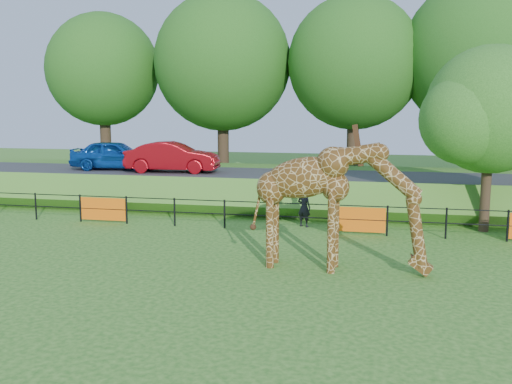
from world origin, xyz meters
TOP-DOWN VIEW (x-y plane):
  - ground at (0.00, 0.00)m, footprint 90.00×90.00m
  - giraffe at (2.64, 3.26)m, footprint 5.12×1.28m
  - perimeter_fence at (0.00, 8.00)m, footprint 28.07×0.10m
  - embankment at (0.00, 15.50)m, footprint 40.00×9.00m
  - road at (0.00, 14.00)m, footprint 40.00×5.00m
  - car_blue at (-9.49, 14.16)m, footprint 4.55×2.28m
  - car_red at (-6.20, 13.66)m, footprint 4.60×1.94m
  - visitor at (0.89, 8.96)m, footprint 0.64×0.54m
  - tree_east at (7.60, 9.63)m, footprint 5.40×4.71m
  - bg_tree_line at (1.89, 22.00)m, footprint 37.30×8.80m

SIDE VIEW (x-z plane):
  - ground at x=0.00m, z-range 0.00..0.00m
  - perimeter_fence at x=0.00m, z-range 0.00..1.10m
  - embankment at x=0.00m, z-range 0.00..1.30m
  - visitor at x=0.89m, z-range 0.00..1.49m
  - road at x=0.00m, z-range 1.30..1.42m
  - giraffe at x=2.64m, z-range 0.00..3.62m
  - car_red at x=-6.20m, z-range 1.42..2.90m
  - car_blue at x=-9.49m, z-range 1.42..2.91m
  - tree_east at x=7.60m, z-range 0.90..7.66m
  - bg_tree_line at x=1.89m, z-range 1.28..13.10m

